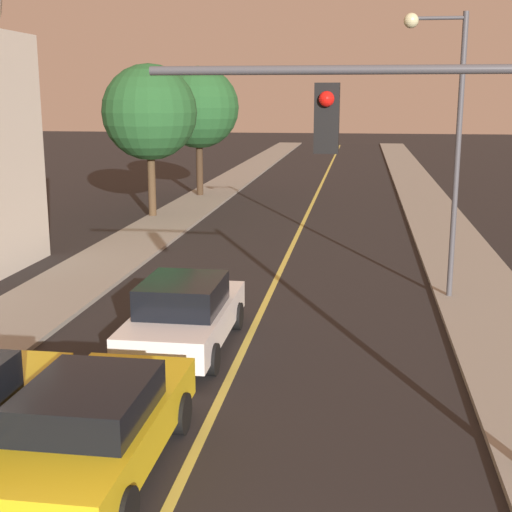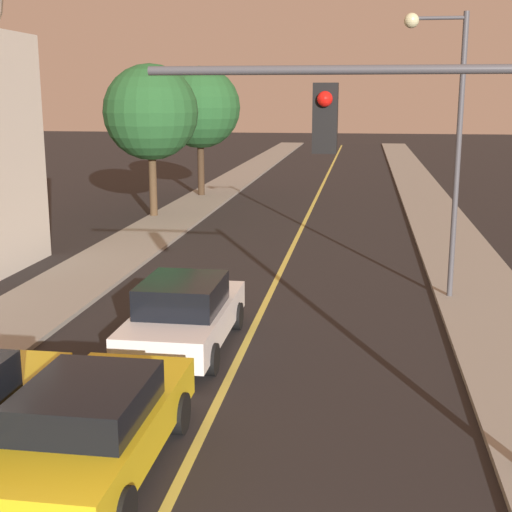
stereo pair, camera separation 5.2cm
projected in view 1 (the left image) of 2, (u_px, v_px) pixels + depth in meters
road_surface at (319, 189)px, 40.43m from camera, size 8.64×80.00×0.01m
sidewalk_left at (223, 187)px, 41.21m from camera, size 2.50×80.00×0.12m
sidewalk_right at (419, 190)px, 39.63m from camera, size 2.50×80.00×0.12m
car_near_lane_front at (94, 426)px, 9.76m from camera, size 1.92×4.44×1.42m
car_near_lane_second at (185, 314)px, 14.73m from camera, size 1.91×4.42×1.52m
traffic_signal_mast at (447, 188)px, 9.23m from camera, size 5.32×0.42×5.62m
streetlamp_right at (445, 119)px, 17.52m from camera, size 1.53×0.36×7.02m
tree_left_near at (150, 113)px, 29.93m from camera, size 4.00×4.00×6.39m
tree_left_far at (199, 108)px, 36.39m from camera, size 4.13×4.13×6.56m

